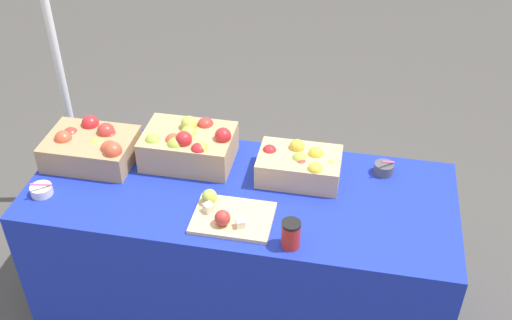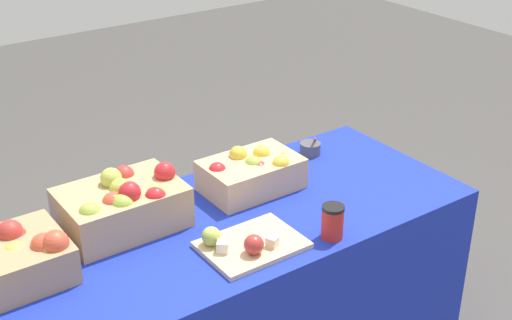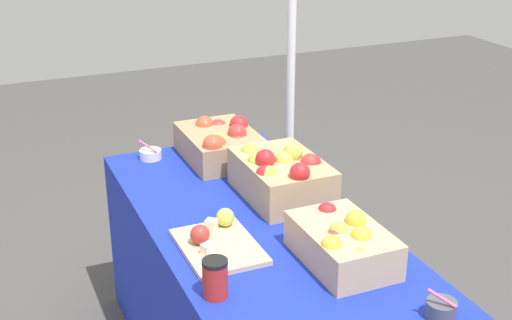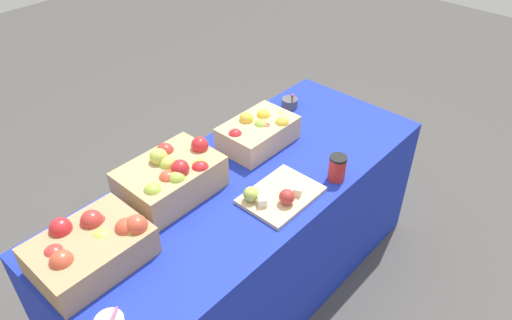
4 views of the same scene
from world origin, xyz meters
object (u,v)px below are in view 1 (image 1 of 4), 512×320
apple_crate_middle (189,145)px  coffee_cup (291,234)px  sample_bowl_near (384,168)px  apple_crate_left (93,147)px  sample_bowl_mid (42,190)px  cutting_board_front (228,215)px  apple_crate_right (300,165)px  tent_pole (52,34)px

apple_crate_middle → coffee_cup: (0.55, -0.47, -0.03)m
sample_bowl_near → apple_crate_left: bearing=-173.2°
apple_crate_left → sample_bowl_mid: size_ratio=4.15×
apple_crate_middle → cutting_board_front: 0.46m
apple_crate_left → apple_crate_right: bearing=3.2°
sample_bowl_near → sample_bowl_mid: bearing=-163.4°
sample_bowl_mid → tent_pole: size_ratio=0.04×
apple_crate_left → sample_bowl_mid: (-0.13, -0.28, -0.05)m
apple_crate_right → tent_pole: (-1.37, 0.48, 0.30)m
apple_crate_left → cutting_board_front: size_ratio=1.21×
apple_crate_right → tent_pole: bearing=160.7°
apple_crate_middle → sample_bowl_mid: bearing=-147.7°
apple_crate_left → tent_pole: size_ratio=0.18×
cutting_board_front → apple_crate_right: bearing=52.7°
apple_crate_middle → coffee_cup: apple_crate_middle is taller
coffee_cup → sample_bowl_near: bearing=57.4°
apple_crate_middle → tent_pole: bearing=152.0°
apple_crate_left → cutting_board_front: 0.77m
sample_bowl_mid → apple_crate_right: bearing=16.9°
sample_bowl_near → apple_crate_right: bearing=-164.2°
sample_bowl_near → apple_crate_middle: bearing=-175.1°
apple_crate_middle → coffee_cup: size_ratio=3.38×
cutting_board_front → sample_bowl_near: size_ratio=3.43×
apple_crate_right → tent_pole: tent_pole is taller
tent_pole → apple_crate_middle: bearing=-28.0°
apple_crate_right → sample_bowl_near: apple_crate_right is taller
apple_crate_left → apple_crate_right: apple_crate_left is taller
apple_crate_left → sample_bowl_near: bearing=6.8°
apple_crate_middle → apple_crate_right: bearing=-3.1°
apple_crate_left → apple_crate_right: (0.97, 0.05, -0.01)m
apple_crate_left → tent_pole: 0.73m
cutting_board_front → sample_bowl_mid: 0.84m
apple_crate_middle → cutting_board_front: bearing=-53.7°
sample_bowl_mid → coffee_cup: size_ratio=0.80×
sample_bowl_near → coffee_cup: coffee_cup is taller
sample_bowl_near → coffee_cup: size_ratio=0.79×
sample_bowl_near → tent_pole: bearing=167.9°
sample_bowl_near → sample_bowl_mid: (-1.47, -0.44, -0.01)m
coffee_cup → apple_crate_left: bearing=158.6°
coffee_cup → tent_pole: 1.70m
apple_crate_left → apple_crate_middle: (0.44, 0.08, 0.01)m
apple_crate_left → apple_crate_middle: size_ratio=0.98×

